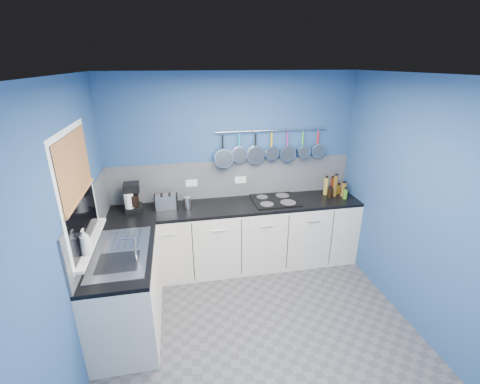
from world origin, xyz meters
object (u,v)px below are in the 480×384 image
object	(u,v)px
soap_bottle_a	(85,242)
hob	(275,200)
soap_bottle_b	(86,243)
coffee_maker	(132,197)
toaster	(166,202)
paper_towel	(129,203)
canister	(187,202)

from	to	relation	value
soap_bottle_a	hob	distance (m)	2.36
soap_bottle_b	coffee_maker	size ratio (longest dim) A/B	0.50
coffee_maker	toaster	world-z (taller)	coffee_maker
soap_bottle_a	paper_towel	size ratio (longest dim) A/B	0.97
soap_bottle_b	toaster	world-z (taller)	soap_bottle_b
hob	soap_bottle_a	bearing A→B (deg)	-150.47
soap_bottle_a	canister	distance (m)	1.48
canister	coffee_maker	bearing A→B (deg)	177.31
soap_bottle_a	coffee_maker	bearing A→B (deg)	77.72
coffee_maker	hob	world-z (taller)	coffee_maker
canister	hob	size ratio (longest dim) A/B	0.23
toaster	hob	size ratio (longest dim) A/B	0.46
paper_towel	hob	size ratio (longest dim) A/B	0.42
coffee_maker	canister	distance (m)	0.65
hob	coffee_maker	bearing A→B (deg)	179.01
soap_bottle_a	paper_towel	xyz separation A→B (m)	(0.22, 1.13, -0.15)
soap_bottle_a	toaster	world-z (taller)	soap_bottle_a
soap_bottle_b	canister	bearing A→B (deg)	51.16
soap_bottle_a	soap_bottle_b	distance (m)	0.05
coffee_maker	hob	distance (m)	1.79
soap_bottle_a	toaster	size ratio (longest dim) A/B	0.90
coffee_maker	soap_bottle_a	bearing A→B (deg)	-105.68
paper_towel	hob	bearing A→B (deg)	0.71
paper_towel	soap_bottle_b	bearing A→B (deg)	-101.51
soap_bottle_b	paper_towel	size ratio (longest dim) A/B	0.70
soap_bottle_a	paper_towel	world-z (taller)	soap_bottle_a
toaster	hob	xyz separation A→B (m)	(1.39, -0.03, -0.08)
soap_bottle_a	hob	world-z (taller)	soap_bottle_a
hob	toaster	bearing A→B (deg)	178.67
soap_bottle_a	toaster	distance (m)	1.37
soap_bottle_b	coffee_maker	bearing A→B (deg)	77.37
paper_towel	toaster	bearing A→B (deg)	7.38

